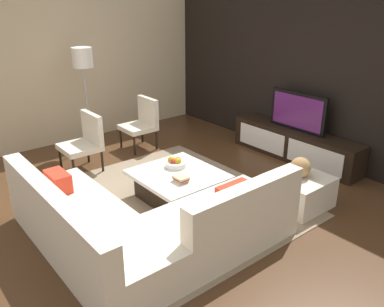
% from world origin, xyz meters
% --- Properties ---
extents(ground_plane, '(14.00, 14.00, 0.00)m').
position_xyz_m(ground_plane, '(0.00, 0.00, 0.00)').
color(ground_plane, '#4C301C').
extents(feature_wall_back, '(6.40, 0.12, 2.80)m').
position_xyz_m(feature_wall_back, '(0.00, 2.70, 1.40)').
color(feature_wall_back, black).
rests_on(feature_wall_back, ground).
extents(side_wall_left, '(0.12, 5.20, 2.80)m').
position_xyz_m(side_wall_left, '(-3.20, 0.20, 1.40)').
color(side_wall_left, beige).
rests_on(side_wall_left, ground).
extents(area_rug, '(3.11, 2.63, 0.01)m').
position_xyz_m(area_rug, '(-0.10, 0.00, 0.01)').
color(area_rug, gray).
rests_on(area_rug, ground).
extents(media_console, '(2.26, 0.44, 0.50)m').
position_xyz_m(media_console, '(0.00, 2.40, 0.25)').
color(media_console, black).
rests_on(media_console, ground).
extents(television, '(1.01, 0.06, 0.60)m').
position_xyz_m(television, '(0.00, 2.40, 0.80)').
color(television, black).
rests_on(television, media_console).
extents(sectional_couch, '(2.37, 2.36, 0.81)m').
position_xyz_m(sectional_couch, '(0.51, -0.86, 0.28)').
color(sectional_couch, beige).
rests_on(sectional_couch, ground).
extents(coffee_table, '(1.08, 1.01, 0.38)m').
position_xyz_m(coffee_table, '(-0.10, 0.10, 0.20)').
color(coffee_table, black).
rests_on(coffee_table, ground).
extents(accent_chair_near, '(0.56, 0.54, 0.87)m').
position_xyz_m(accent_chair_near, '(-1.76, -0.38, 0.49)').
color(accent_chair_near, black).
rests_on(accent_chair_near, ground).
extents(floor_lamp, '(0.33, 0.33, 1.72)m').
position_xyz_m(floor_lamp, '(-2.59, 0.08, 1.45)').
color(floor_lamp, '#A5A5AA').
rests_on(floor_lamp, ground).
extents(ottoman, '(0.70, 0.70, 0.40)m').
position_xyz_m(ottoman, '(0.98, 1.19, 0.20)').
color(ottoman, beige).
rests_on(ottoman, ground).
extents(fruit_bowl, '(0.28, 0.28, 0.14)m').
position_xyz_m(fruit_bowl, '(-0.28, 0.20, 0.44)').
color(fruit_bowl, silver).
rests_on(fruit_bowl, coffee_table).
extents(accent_chair_far, '(0.53, 0.52, 0.87)m').
position_xyz_m(accent_chair_far, '(-2.01, 0.80, 0.49)').
color(accent_chair_far, black).
rests_on(accent_chair_far, ground).
extents(decorative_ball, '(0.25, 0.25, 0.25)m').
position_xyz_m(decorative_ball, '(0.98, 1.19, 0.53)').
color(decorative_ball, '#AD8451').
rests_on(decorative_ball, ottoman).
extents(book_stack, '(0.19, 0.15, 0.08)m').
position_xyz_m(book_stack, '(0.12, -0.02, 0.42)').
color(book_stack, '#CCB78C').
rests_on(book_stack, coffee_table).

